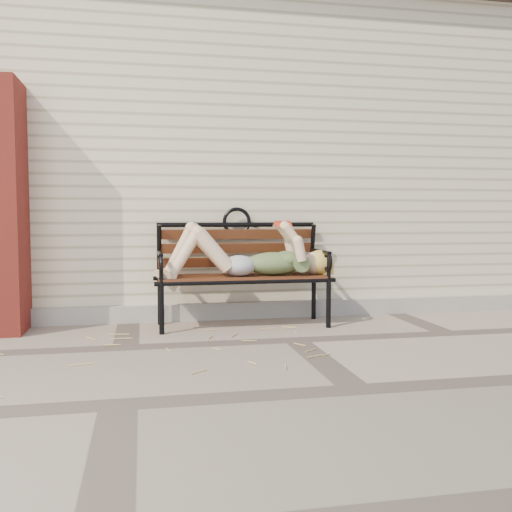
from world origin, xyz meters
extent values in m
plane|color=gray|center=(0.00, 0.00, 0.00)|extent=(80.00, 80.00, 0.00)
cube|color=beige|center=(0.00, 3.00, 1.50)|extent=(8.00, 4.00, 3.00)
cube|color=#443730|center=(0.00, 3.00, 3.15)|extent=(8.30, 4.30, 0.30)
cube|color=#A6A196|center=(0.00, 0.97, 0.07)|extent=(8.00, 0.10, 0.15)
cylinder|color=black|center=(-0.98, 0.41, 0.21)|extent=(0.04, 0.04, 0.42)
cylinder|color=black|center=(-0.98, 0.83, 0.21)|extent=(0.04, 0.04, 0.42)
cylinder|color=black|center=(0.39, 0.41, 0.21)|extent=(0.04, 0.04, 0.42)
cylinder|color=black|center=(0.39, 0.83, 0.21)|extent=(0.04, 0.04, 0.42)
cube|color=#5A3117|center=(-0.29, 0.62, 0.42)|extent=(1.41, 0.46, 0.03)
cylinder|color=black|center=(-0.29, 0.41, 0.40)|extent=(1.49, 0.04, 0.04)
cylinder|color=black|center=(-0.29, 0.83, 0.40)|extent=(1.49, 0.04, 0.04)
torus|color=black|center=(-0.29, 0.93, 0.88)|extent=(0.26, 0.03, 0.26)
ellipsoid|color=#0A324C|center=(-0.03, 0.59, 0.53)|extent=(0.50, 0.29, 0.20)
ellipsoid|color=#0A324C|center=(0.08, 0.59, 0.56)|extent=(0.24, 0.28, 0.15)
ellipsoid|color=#ADACB1|center=(-0.33, 0.59, 0.52)|extent=(0.28, 0.32, 0.18)
sphere|color=beige|center=(0.33, 0.59, 0.53)|extent=(0.20, 0.20, 0.20)
ellipsoid|color=#F1CD5A|center=(0.38, 0.59, 0.53)|extent=(0.23, 0.24, 0.21)
cube|color=red|center=(0.04, 0.59, 0.88)|extent=(0.13, 0.02, 0.02)
cube|color=silver|center=(0.04, 0.55, 0.86)|extent=(0.13, 0.08, 0.05)
cube|color=silver|center=(0.04, 0.63, 0.86)|extent=(0.13, 0.08, 0.05)
cube|color=red|center=(0.04, 0.55, 0.86)|extent=(0.14, 0.09, 0.05)
cube|color=red|center=(0.04, 0.63, 0.86)|extent=(0.14, 0.09, 0.05)
cylinder|color=tan|center=(-0.97, 0.16, 0.01)|extent=(0.04, 0.08, 0.01)
cylinder|color=tan|center=(-1.29, 0.50, 0.01)|extent=(0.08, 0.05, 0.01)
cylinder|color=tan|center=(-0.54, -0.31, 0.01)|extent=(0.13, 0.08, 0.01)
cylinder|color=tan|center=(-0.81, -0.06, 0.01)|extent=(0.04, 0.16, 0.01)
cylinder|color=tan|center=(-0.35, 0.41, 0.01)|extent=(0.08, 0.09, 0.01)
cylinder|color=tan|center=(-0.29, 0.34, 0.01)|extent=(0.14, 0.08, 0.01)
cylinder|color=tan|center=(-1.39, -0.14, 0.01)|extent=(0.07, 0.08, 0.01)
cylinder|color=tan|center=(-1.81, -0.30, 0.01)|extent=(0.03, 0.07, 0.01)
cylinder|color=tan|center=(-1.60, 0.12, 0.01)|extent=(0.09, 0.09, 0.01)
cylinder|color=tan|center=(-1.25, -0.34, 0.01)|extent=(0.11, 0.09, 0.01)
cylinder|color=tan|center=(-1.28, -1.02, 0.01)|extent=(0.15, 0.01, 0.01)
cylinder|color=tan|center=(-1.36, 0.17, 0.01)|extent=(0.09, 0.02, 0.01)
cylinder|color=tan|center=(-0.58, -0.98, 0.01)|extent=(0.11, 0.04, 0.01)
cylinder|color=tan|center=(-0.58, -0.26, 0.01)|extent=(0.06, 0.08, 0.01)
cylinder|color=tan|center=(-1.98, -0.33, 0.01)|extent=(0.04, 0.13, 0.01)
cylinder|color=tan|center=(-0.22, 0.13, 0.01)|extent=(0.05, 0.12, 0.01)
cylinder|color=tan|center=(-1.57, 0.20, 0.01)|extent=(0.09, 0.04, 0.01)
cylinder|color=tan|center=(-0.42, 0.22, 0.01)|extent=(0.01, 0.08, 0.01)
cylinder|color=tan|center=(-0.28, 0.41, 0.01)|extent=(0.15, 0.04, 0.01)
cylinder|color=tan|center=(-0.32, -0.02, 0.01)|extent=(0.07, 0.10, 0.01)
cylinder|color=tan|center=(-0.28, 0.32, 0.01)|extent=(0.06, 0.14, 0.01)
cylinder|color=tan|center=(-1.55, -0.13, 0.01)|extent=(0.08, 0.02, 0.01)
cylinder|color=tan|center=(-0.35, 0.17, 0.01)|extent=(0.09, 0.02, 0.01)
camera|label=1|loc=(-1.12, -4.09, 0.93)|focal=40.00mm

